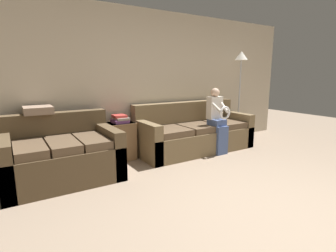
{
  "coord_description": "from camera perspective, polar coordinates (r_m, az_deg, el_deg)",
  "views": [
    {
      "loc": [
        -2.27,
        -1.29,
        1.43
      ],
      "look_at": [
        -0.34,
        1.79,
        0.7
      ],
      "focal_mm": 28.0,
      "sensor_mm": 36.0,
      "label": 1
    }
  ],
  "objects": [
    {
      "name": "ground_plane",
      "position": [
        2.98,
        26.11,
        -18.68
      ],
      "size": [
        14.0,
        14.0,
        0.0
      ],
      "primitive_type": "plane",
      "color": "gray"
    },
    {
      "name": "wall_back",
      "position": [
        4.88,
        -4.28,
        9.41
      ],
      "size": [
        6.86,
        0.06,
        2.55
      ],
      "color": "beige",
      "rests_on": "ground_plane"
    },
    {
      "name": "couch_main",
      "position": [
        4.98,
        5.67,
        -1.67
      ],
      "size": [
        2.23,
        0.87,
        0.9
      ],
      "color": "brown",
      "rests_on": "ground_plane"
    },
    {
      "name": "couch_side",
      "position": [
        3.87,
        -22.14,
        -6.14
      ],
      "size": [
        1.46,
        0.99,
        0.89
      ],
      "color": "brown",
      "rests_on": "ground_plane"
    },
    {
      "name": "child_left_seated",
      "position": [
        4.81,
        10.75,
        1.7
      ],
      "size": [
        0.28,
        0.37,
        1.18
      ],
      "color": "#475B8E",
      "rests_on": "ground_plane"
    },
    {
      "name": "side_shelf",
      "position": [
        4.51,
        -10.21,
        -3.11
      ],
      "size": [
        0.44,
        0.4,
        0.63
      ],
      "color": "olive",
      "rests_on": "ground_plane"
    },
    {
      "name": "book_stack",
      "position": [
        4.42,
        -10.39,
        1.48
      ],
      "size": [
        0.24,
        0.29,
        0.13
      ],
      "color": "#7A4284",
      "rests_on": "side_shelf"
    },
    {
      "name": "floor_lamp",
      "position": [
        5.84,
        15.55,
        11.84
      ],
      "size": [
        0.27,
        0.27,
        1.9
      ],
      "color": "#2D2B28",
      "rests_on": "ground_plane"
    },
    {
      "name": "throw_pillow",
      "position": [
        4.08,
        -26.46,
        3.13
      ],
      "size": [
        0.37,
        0.37,
        0.1
      ],
      "color": "gray",
      "rests_on": "couch_side"
    }
  ]
}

